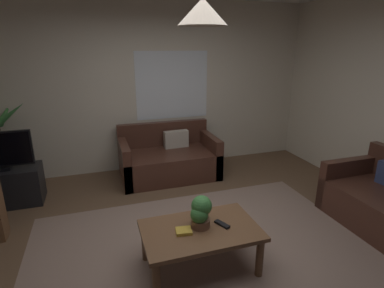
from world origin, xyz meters
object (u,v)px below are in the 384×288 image
potted_plant_on_table (201,212)px  tv_stand (5,187)px  potted_palm_corner (3,153)px  pendant_lamp (203,12)px  couch_under_window (169,160)px  coffee_table (200,234)px  remote_on_table_0 (222,224)px  book_on_table_0 (184,231)px

potted_plant_on_table → tv_stand: bearing=137.0°
potted_palm_corner → pendant_lamp: pendant_lamp is taller
potted_palm_corner → couch_under_window: bearing=-6.4°
coffee_table → pendant_lamp: (-0.00, 0.00, 1.90)m
remote_on_table_0 → potted_palm_corner: (-2.34, 2.48, 0.13)m
potted_plant_on_table → book_on_table_0: bearing=-164.5°
remote_on_table_0 → potted_plant_on_table: 0.25m
book_on_table_0 → potted_palm_corner: 3.17m
coffee_table → book_on_table_0: 0.18m
tv_stand → couch_under_window: bearing=6.3°
book_on_table_0 → pendant_lamp: pendant_lamp is taller
tv_stand → remote_on_table_0: bearing=-41.1°
remote_on_table_0 → tv_stand: 2.99m
tv_stand → potted_palm_corner: potted_palm_corner is taller
remote_on_table_0 → pendant_lamp: bearing=-28.1°
remote_on_table_0 → potted_plant_on_table: bearing=-38.4°
coffee_table → pendant_lamp: size_ratio=1.87×
book_on_table_0 → remote_on_table_0: 0.37m
potted_plant_on_table → tv_stand: size_ratio=0.33×
pendant_lamp → remote_on_table_0: bearing=-3.5°
book_on_table_0 → potted_palm_corner: potted_palm_corner is taller
couch_under_window → potted_plant_on_table: bearing=-96.0°
pendant_lamp → potted_plant_on_table: bearing=70.7°
couch_under_window → book_on_table_0: (-0.40, -2.21, 0.17)m
tv_stand → pendant_lamp: size_ratio=1.57×
book_on_table_0 → potted_plant_on_table: bearing=15.5°
couch_under_window → potted_palm_corner: size_ratio=1.16×
pendant_lamp → couch_under_window: bearing=83.8°
remote_on_table_0 → tv_stand: tv_stand is taller
pendant_lamp → potted_palm_corner: bearing=130.8°
coffee_table → potted_plant_on_table: potted_plant_on_table is taller
couch_under_window → potted_palm_corner: (-2.37, 0.26, 0.29)m
remote_on_table_0 → tv_stand: bearing=-65.7°
couch_under_window → coffee_table: couch_under_window is taller
book_on_table_0 → couch_under_window: bearing=79.7°
coffee_table → book_on_table_0: (-0.16, -0.01, 0.08)m
book_on_table_0 → pendant_lamp: (0.16, 0.01, 1.82)m
pendant_lamp → book_on_table_0: bearing=-175.4°
coffee_table → pendant_lamp: bearing=180.0°
remote_on_table_0 → book_on_table_0: bearing=-24.5°
remote_on_table_0 → potted_plant_on_table: (-0.20, 0.05, 0.14)m
couch_under_window → tv_stand: couch_under_window is taller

